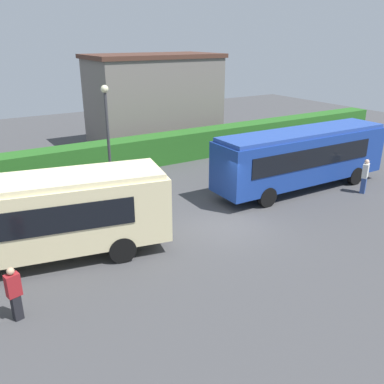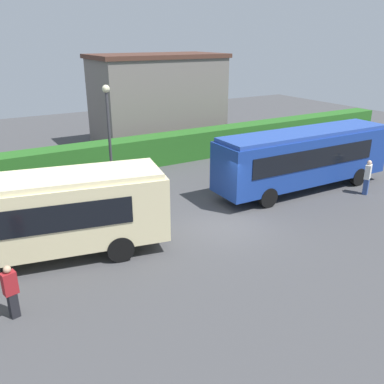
{
  "view_description": "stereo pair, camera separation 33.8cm",
  "coord_description": "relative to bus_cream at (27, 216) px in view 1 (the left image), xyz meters",
  "views": [
    {
      "loc": [
        -9.88,
        -13.19,
        7.81
      ],
      "look_at": [
        -0.76,
        1.44,
        1.28
      ],
      "focal_mm": 38.55,
      "sensor_mm": 36.0,
      "label": 1
    },
    {
      "loc": [
        -9.59,
        -13.37,
        7.81
      ],
      "look_at": [
        -0.76,
        1.44,
        1.28
      ],
      "focal_mm": 38.55,
      "sensor_mm": 36.0,
      "label": 2
    }
  ],
  "objects": [
    {
      "name": "ground_plane",
      "position": [
        7.79,
        -1.22,
        -1.84
      ],
      "size": [
        64.0,
        64.0,
        0.0
      ],
      "primitive_type": "plane",
      "color": "#424244"
    },
    {
      "name": "bus_blue",
      "position": [
        14.07,
        0.44,
        0.02
      ],
      "size": [
        10.45,
        2.57,
        3.24
      ],
      "rotation": [
        0.0,
        0.0,
        -0.02
      ],
      "color": "navy",
      "rests_on": "ground_plane"
    },
    {
      "name": "person_center",
      "position": [
        2.57,
        1.55,
        -0.92
      ],
      "size": [
        0.53,
        0.36,
        1.76
      ],
      "rotation": [
        0.0,
        0.0,
        1.34
      ],
      "color": "#4C6B47",
      "rests_on": "ground_plane"
    },
    {
      "name": "hedge_row",
      "position": [
        7.79,
        8.84,
        -0.92
      ],
      "size": [
        44.0,
        1.58,
        1.83
      ],
      "primitive_type": "cube",
      "color": "#26601F",
      "rests_on": "ground_plane"
    },
    {
      "name": "depot_building",
      "position": [
        12.1,
        13.74,
        1.48
      ],
      "size": [
        9.69,
        5.3,
        6.63
      ],
      "color": "slate",
      "rests_on": "ground_plane"
    },
    {
      "name": "lamppost",
      "position": [
        4.81,
        4.33,
        1.71
      ],
      "size": [
        0.36,
        0.36,
        5.7
      ],
      "color": "#38383D",
      "rests_on": "ground_plane"
    },
    {
      "name": "person_right",
      "position": [
        16.44,
        -1.82,
        -0.86
      ],
      "size": [
        0.53,
        0.44,
        1.85
      ],
      "rotation": [
        0.0,
        0.0,
        5.17
      ],
      "color": "#334C8C",
      "rests_on": "ground_plane"
    },
    {
      "name": "person_left",
      "position": [
        -1.12,
        -3.17,
        -0.93
      ],
      "size": [
        0.44,
        0.34,
        1.72
      ],
      "rotation": [
        0.0,
        0.0,
        1.8
      ],
      "color": "black",
      "rests_on": "ground_plane"
    },
    {
      "name": "bus_cream",
      "position": [
        0.0,
        0.0,
        0.0
      ],
      "size": [
        10.33,
        4.44,
        3.19
      ],
      "rotation": [
        0.0,
        0.0,
        -0.2
      ],
      "color": "beige",
      "rests_on": "ground_plane"
    }
  ]
}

